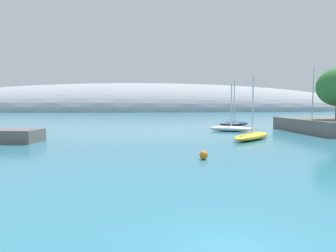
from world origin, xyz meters
TOP-DOWN VIEW (x-y plane):
  - distant_ridge at (-3.89, 180.22)m, footprint 308.03×89.92m
  - sailboat_yellow_near_shore at (9.99, 25.08)m, footprint 7.25×7.27m
  - sailboat_white_mid_mooring at (10.54, 35.22)m, footprint 6.98×4.82m
  - sailboat_navy_outer_mooring at (14.30, 45.53)m, footprint 6.59×3.93m
  - sailboat_teal_end_of_line at (23.49, 35.29)m, footprint 7.61×5.31m
  - mooring_buoy_orange at (1.91, 13.75)m, footprint 0.64×0.64m

SIDE VIEW (x-z plane):
  - distant_ridge at x=-3.89m, z-range -17.52..17.52m
  - mooring_buoy_orange at x=1.91m, z-range 0.00..0.64m
  - sailboat_yellow_near_shore at x=9.99m, z-range -3.28..4.17m
  - sailboat_white_mid_mooring at x=10.54m, z-range -3.16..4.12m
  - sailboat_navy_outer_mooring at x=14.30m, z-range -3.72..4.70m
  - sailboat_teal_end_of_line at x=23.49m, z-range -4.30..5.52m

